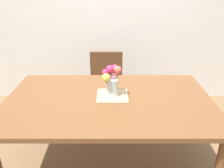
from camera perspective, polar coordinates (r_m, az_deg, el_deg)
ground_plane at (r=2.55m, az=-0.77°, el=-18.91°), size 12.00×12.00×0.00m
back_wall at (r=3.48m, az=-0.62°, el=18.51°), size 7.00×0.10×2.80m
dining_table at (r=2.14m, az=-0.87°, el=-5.39°), size 1.85×1.15×0.76m
chair_far at (r=3.04m, az=-1.51°, el=0.42°), size 0.42×0.42×0.90m
placemat at (r=2.16m, az=0.00°, el=-2.82°), size 0.28×0.28×0.01m
flower_vase at (r=2.10m, az=-0.16°, el=1.35°), size 0.17×0.21×0.29m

